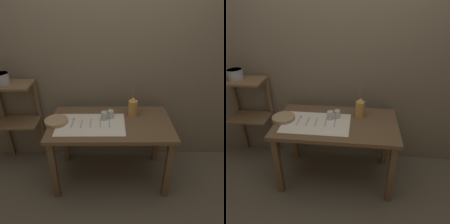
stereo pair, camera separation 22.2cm
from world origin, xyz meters
TOP-DOWN VIEW (x-y plane):
  - ground_plane at (0.00, 0.00)m, footprint 12.00×12.00m
  - stone_wall_back at (0.00, 0.46)m, footprint 7.00×0.06m
  - wooden_table at (0.00, 0.00)m, footprint 1.27×0.71m
  - wooden_shelf_unit at (-1.10, 0.30)m, footprint 0.49×0.31m
  - linen_cloth at (-0.20, -0.04)m, footprint 0.70×0.44m
  - pitcher_with_flowers at (0.24, 0.15)m, footprint 0.10×0.10m
  - wooden_bowl at (-0.56, -0.01)m, footprint 0.24×0.24m
  - glass_tumbler_near at (-0.07, 0.05)m, footprint 0.06×0.06m
  - glass_tumbler_far at (0.00, 0.09)m, footprint 0.06×0.06m
  - spoon_inner at (-0.39, 0.03)m, footprint 0.02×0.18m
  - fork_outer at (-0.30, -0.03)m, footprint 0.02×0.17m
  - fork_inner at (-0.21, -0.03)m, footprint 0.01×0.17m
  - knife_center at (-0.11, -0.02)m, footprint 0.02×0.17m
  - spoon_outer at (-0.01, 0.03)m, footprint 0.02×0.18m
  - metal_pot_large at (-1.16, 0.26)m, footprint 0.17×0.17m

SIDE VIEW (x-z plane):
  - ground_plane at x=0.00m, z-range 0.00..0.00m
  - wooden_table at x=0.00m, z-range 0.27..1.02m
  - wooden_shelf_unit at x=-1.10m, z-range 0.21..1.29m
  - linen_cloth at x=-0.20m, z-range 0.75..0.75m
  - fork_outer at x=-0.30m, z-range 0.75..0.76m
  - fork_inner at x=-0.21m, z-range 0.75..0.76m
  - knife_center at x=-0.11m, z-range 0.75..0.76m
  - spoon_inner at x=-0.39m, z-range 0.75..0.77m
  - spoon_outer at x=-0.01m, z-range 0.75..0.77m
  - wooden_bowl at x=-0.56m, z-range 0.75..0.79m
  - glass_tumbler_far at x=0.00m, z-range 0.75..0.84m
  - glass_tumbler_near at x=-0.07m, z-range 0.75..0.85m
  - pitcher_with_flowers at x=0.24m, z-range 0.65..1.05m
  - metal_pot_large at x=-1.16m, z-range 1.08..1.20m
  - stone_wall_back at x=0.00m, z-range 0.00..2.40m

